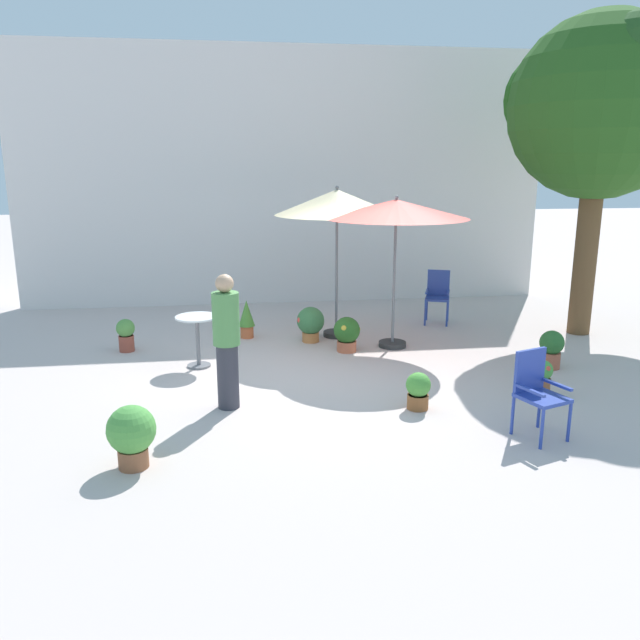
{
  "coord_description": "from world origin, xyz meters",
  "views": [
    {
      "loc": [
        -1.2,
        -8.43,
        2.89
      ],
      "look_at": [
        0.0,
        -0.05,
        0.78
      ],
      "focal_mm": 35.55,
      "sensor_mm": 36.0,
      "label": 1
    }
  ],
  "objects_px": {
    "potted_plant_1": "(542,376)",
    "patio_umbrella_1": "(337,204)",
    "potted_plant_7": "(418,390)",
    "patio_chair_0": "(438,293)",
    "potted_plant_5": "(551,348)",
    "cafe_table_0": "(197,332)",
    "patio_chair_1": "(537,388)",
    "potted_plant_0": "(347,333)",
    "potted_plant_3": "(126,334)",
    "standing_person": "(227,340)",
    "shade_tree": "(602,107)",
    "potted_plant_6": "(132,433)",
    "potted_plant_4": "(310,322)",
    "patio_umbrella_0": "(396,211)",
    "potted_plant_2": "(247,318)"
  },
  "relations": [
    {
      "from": "patio_umbrella_0",
      "to": "potted_plant_1",
      "type": "bearing_deg",
      "value": -60.41
    },
    {
      "from": "patio_umbrella_0",
      "to": "potted_plant_0",
      "type": "relative_size",
      "value": 4.35
    },
    {
      "from": "shade_tree",
      "to": "potted_plant_6",
      "type": "bearing_deg",
      "value": -149.66
    },
    {
      "from": "patio_chair_0",
      "to": "potted_plant_7",
      "type": "distance_m",
      "value": 4.38
    },
    {
      "from": "shade_tree",
      "to": "potted_plant_0",
      "type": "height_order",
      "value": "shade_tree"
    },
    {
      "from": "potted_plant_1",
      "to": "patio_umbrella_1",
      "type": "bearing_deg",
      "value": 124.38
    },
    {
      "from": "potted_plant_0",
      "to": "potted_plant_3",
      "type": "bearing_deg",
      "value": 171.7
    },
    {
      "from": "patio_chair_0",
      "to": "standing_person",
      "type": "height_order",
      "value": "standing_person"
    },
    {
      "from": "potted_plant_6",
      "to": "potted_plant_7",
      "type": "xyz_separation_m",
      "value": [
        3.18,
        1.07,
        -0.12
      ]
    },
    {
      "from": "potted_plant_0",
      "to": "potted_plant_2",
      "type": "xyz_separation_m",
      "value": [
        -1.53,
        1.03,
        0.05
      ]
    },
    {
      "from": "patio_umbrella_0",
      "to": "potted_plant_0",
      "type": "bearing_deg",
      "value": -168.44
    },
    {
      "from": "patio_chair_1",
      "to": "potted_plant_2",
      "type": "xyz_separation_m",
      "value": [
        -2.97,
        4.41,
        -0.19
      ]
    },
    {
      "from": "standing_person",
      "to": "potted_plant_5",
      "type": "bearing_deg",
      "value": 10.72
    },
    {
      "from": "cafe_table_0",
      "to": "patio_chair_1",
      "type": "xyz_separation_m",
      "value": [
        3.72,
        -2.94,
        0.02
      ]
    },
    {
      "from": "potted_plant_2",
      "to": "potted_plant_5",
      "type": "distance_m",
      "value": 4.85
    },
    {
      "from": "shade_tree",
      "to": "potted_plant_1",
      "type": "height_order",
      "value": "shade_tree"
    },
    {
      "from": "shade_tree",
      "to": "potted_plant_3",
      "type": "relative_size",
      "value": 10.08
    },
    {
      "from": "patio_umbrella_0",
      "to": "potted_plant_7",
      "type": "bearing_deg",
      "value": -97.92
    },
    {
      "from": "cafe_table_0",
      "to": "patio_umbrella_0",
      "type": "bearing_deg",
      "value": 11.27
    },
    {
      "from": "potted_plant_0",
      "to": "patio_umbrella_0",
      "type": "bearing_deg",
      "value": 11.56
    },
    {
      "from": "potted_plant_7",
      "to": "cafe_table_0",
      "type": "bearing_deg",
      "value": 142.97
    },
    {
      "from": "potted_plant_3",
      "to": "potted_plant_7",
      "type": "height_order",
      "value": "potted_plant_3"
    },
    {
      "from": "cafe_table_0",
      "to": "standing_person",
      "type": "height_order",
      "value": "standing_person"
    },
    {
      "from": "patio_umbrella_0",
      "to": "patio_umbrella_1",
      "type": "relative_size",
      "value": 0.95
    },
    {
      "from": "patio_umbrella_0",
      "to": "patio_chair_0",
      "type": "relative_size",
      "value": 2.49
    },
    {
      "from": "cafe_table_0",
      "to": "potted_plant_0",
      "type": "xyz_separation_m",
      "value": [
        2.27,
        0.45,
        -0.22
      ]
    },
    {
      "from": "potted_plant_0",
      "to": "standing_person",
      "type": "relative_size",
      "value": 0.34
    },
    {
      "from": "potted_plant_5",
      "to": "cafe_table_0",
      "type": "bearing_deg",
      "value": 171.16
    },
    {
      "from": "cafe_table_0",
      "to": "patio_chair_0",
      "type": "distance_m",
      "value": 4.73
    },
    {
      "from": "shade_tree",
      "to": "patio_chair_0",
      "type": "relative_size",
      "value": 5.42
    },
    {
      "from": "potted_plant_4",
      "to": "potted_plant_3",
      "type": "bearing_deg",
      "value": -177.31
    },
    {
      "from": "potted_plant_7",
      "to": "standing_person",
      "type": "height_order",
      "value": "standing_person"
    },
    {
      "from": "potted_plant_0",
      "to": "potted_plant_1",
      "type": "xyz_separation_m",
      "value": [
        2.13,
        -2.22,
        -0.05
      ]
    },
    {
      "from": "patio_chair_0",
      "to": "potted_plant_5",
      "type": "relative_size",
      "value": 1.74
    },
    {
      "from": "potted_plant_6",
      "to": "standing_person",
      "type": "bearing_deg",
      "value": 57.36
    },
    {
      "from": "cafe_table_0",
      "to": "patio_chair_1",
      "type": "bearing_deg",
      "value": -38.31
    },
    {
      "from": "patio_chair_1",
      "to": "potted_plant_6",
      "type": "xyz_separation_m",
      "value": [
        -4.21,
        -0.16,
        -0.18
      ]
    },
    {
      "from": "patio_umbrella_1",
      "to": "potted_plant_7",
      "type": "bearing_deg",
      "value": -82.81
    },
    {
      "from": "shade_tree",
      "to": "potted_plant_5",
      "type": "distance_m",
      "value": 4.17
    },
    {
      "from": "potted_plant_1",
      "to": "potted_plant_3",
      "type": "relative_size",
      "value": 0.87
    },
    {
      "from": "potted_plant_4",
      "to": "standing_person",
      "type": "xyz_separation_m",
      "value": [
        -1.35,
        -2.74,
        0.52
      ]
    },
    {
      "from": "potted_plant_1",
      "to": "potted_plant_6",
      "type": "distance_m",
      "value": 5.07
    },
    {
      "from": "patio_chair_0",
      "to": "potted_plant_5",
      "type": "distance_m",
      "value": 2.95
    },
    {
      "from": "patio_chair_0",
      "to": "potted_plant_5",
      "type": "bearing_deg",
      "value": -74.88
    },
    {
      "from": "potted_plant_4",
      "to": "potted_plant_6",
      "type": "height_order",
      "value": "potted_plant_6"
    },
    {
      "from": "patio_umbrella_1",
      "to": "potted_plant_4",
      "type": "height_order",
      "value": "patio_umbrella_1"
    },
    {
      "from": "potted_plant_0",
      "to": "potted_plant_5",
      "type": "distance_m",
      "value": 3.02
    },
    {
      "from": "shade_tree",
      "to": "patio_chair_0",
      "type": "height_order",
      "value": "shade_tree"
    },
    {
      "from": "potted_plant_4",
      "to": "potted_plant_6",
      "type": "xyz_separation_m",
      "value": [
        -2.27,
        -4.18,
        0.03
      ]
    },
    {
      "from": "patio_umbrella_0",
      "to": "potted_plant_4",
      "type": "height_order",
      "value": "patio_umbrella_0"
    }
  ]
}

